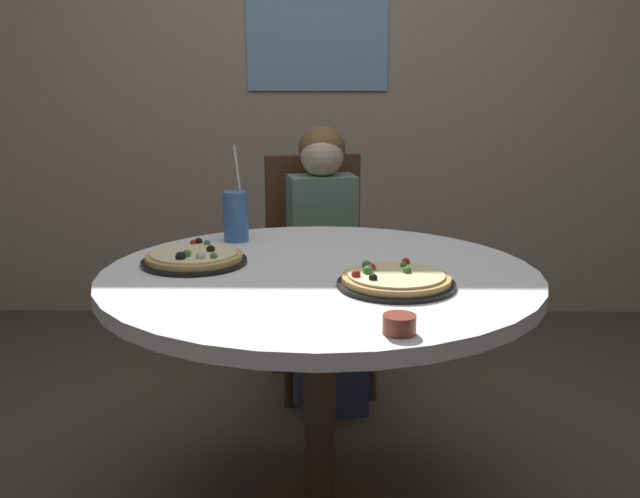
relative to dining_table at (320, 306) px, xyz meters
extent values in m
cube|color=tan|center=(0.00, 1.96, 0.80)|extent=(5.20, 0.12, 2.90)
cube|color=#8CBFE5|center=(-0.03, 1.89, 0.94)|extent=(0.71, 0.02, 0.79)
cylinder|color=white|center=(0.00, 0.00, 0.08)|extent=(1.20, 1.20, 0.04)
cylinder|color=#4C3826|center=(0.00, 0.00, -0.29)|extent=(0.09, 0.09, 0.69)
cube|color=brown|center=(0.00, 0.92, -0.22)|extent=(0.48, 0.48, 0.04)
cube|color=brown|center=(-0.04, 1.09, 0.04)|extent=(0.40, 0.12, 0.52)
cylinder|color=brown|center=(-0.13, 0.72, -0.45)|extent=(0.04, 0.04, 0.41)
cylinder|color=brown|center=(0.20, 0.79, -0.45)|extent=(0.04, 0.04, 0.41)
cylinder|color=brown|center=(-0.20, 1.05, -0.45)|extent=(0.04, 0.04, 0.41)
cylinder|color=brown|center=(0.13, 1.12, -0.45)|extent=(0.04, 0.04, 0.41)
cube|color=#3F4766|center=(0.03, 0.76, -0.43)|extent=(0.30, 0.36, 0.45)
cube|color=slate|center=(0.00, 0.90, 0.02)|extent=(0.29, 0.21, 0.44)
sphere|color=beige|center=(0.00, 0.90, 0.32)|extent=(0.17, 0.17, 0.17)
sphere|color=brown|center=(0.00, 0.92, 0.34)|extent=(0.18, 0.18, 0.18)
cylinder|color=black|center=(0.19, -0.15, 0.11)|extent=(0.30, 0.30, 0.01)
cylinder|color=tan|center=(0.19, -0.15, 0.12)|extent=(0.28, 0.28, 0.02)
cylinder|color=beige|center=(0.19, -0.15, 0.13)|extent=(0.25, 0.25, 0.01)
sphere|color=black|center=(0.13, -0.20, 0.14)|extent=(0.02, 0.02, 0.02)
sphere|color=#387F33|center=(0.22, -0.08, 0.14)|extent=(0.02, 0.02, 0.02)
sphere|color=#B2231E|center=(0.09, -0.17, 0.14)|extent=(0.02, 0.02, 0.02)
sphere|color=#387F33|center=(0.12, -0.14, 0.14)|extent=(0.03, 0.03, 0.03)
sphere|color=#B2231E|center=(0.13, -0.11, 0.14)|extent=(0.02, 0.02, 0.02)
sphere|color=#387F33|center=(0.12, -0.08, 0.14)|extent=(0.03, 0.03, 0.03)
sphere|color=#B2231E|center=(0.23, -0.05, 0.14)|extent=(0.02, 0.02, 0.02)
sphere|color=#387F33|center=(0.22, -0.13, 0.14)|extent=(0.02, 0.02, 0.02)
cylinder|color=black|center=(-0.36, 0.08, 0.11)|extent=(0.30, 0.30, 0.01)
cylinder|color=tan|center=(-0.36, 0.08, 0.12)|extent=(0.27, 0.27, 0.02)
cylinder|color=beige|center=(-0.36, 0.08, 0.13)|extent=(0.24, 0.24, 0.01)
sphere|color=#387F33|center=(-0.33, 0.17, 0.14)|extent=(0.02, 0.02, 0.02)
sphere|color=#B2231E|center=(-0.38, 0.18, 0.14)|extent=(0.02, 0.02, 0.02)
sphere|color=beige|center=(-0.33, 0.01, 0.14)|extent=(0.03, 0.03, 0.03)
sphere|color=black|center=(-0.38, 0.00, 0.14)|extent=(0.03, 0.03, 0.03)
sphere|color=#387F33|center=(-0.29, 0.01, 0.14)|extent=(0.02, 0.02, 0.02)
sphere|color=black|center=(-0.31, 0.09, 0.14)|extent=(0.02, 0.02, 0.02)
sphere|color=#387F33|center=(-0.37, 0.03, 0.14)|extent=(0.03, 0.03, 0.03)
sphere|color=beige|center=(-0.37, 0.05, 0.14)|extent=(0.02, 0.02, 0.02)
sphere|color=black|center=(-0.36, 0.19, 0.14)|extent=(0.02, 0.02, 0.02)
cylinder|color=#3F72B2|center=(-0.27, 0.37, 0.18)|extent=(0.08, 0.08, 0.16)
cylinder|color=white|center=(-0.26, 0.37, 0.30)|extent=(0.03, 0.03, 0.22)
cylinder|color=brown|center=(0.17, -0.49, 0.12)|extent=(0.07, 0.07, 0.04)
camera|label=1|loc=(0.02, -1.90, 0.62)|focal=40.43mm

